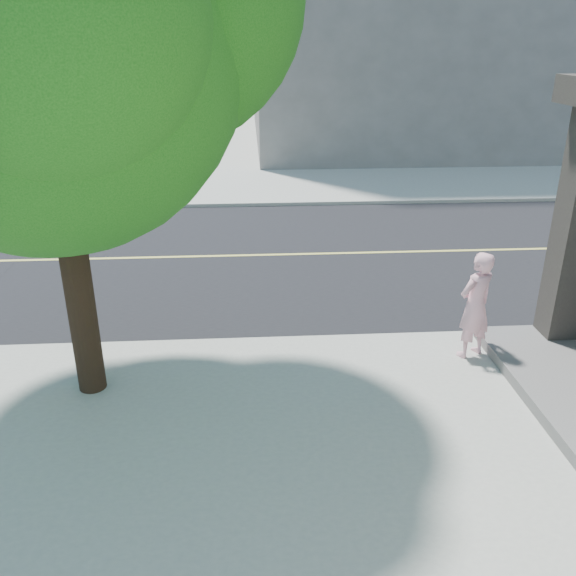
{
  "coord_description": "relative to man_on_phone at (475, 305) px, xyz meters",
  "views": [
    {
      "loc": [
        4.58,
        -9.14,
        4.93
      ],
      "look_at": [
        5.14,
        -0.62,
        1.3
      ],
      "focal_mm": 36.99,
      "sensor_mm": 36.0,
      "label": 1
    }
  ],
  "objects": [
    {
      "name": "man_on_phone",
      "position": [
        0.0,
        0.0,
        0.0
      ],
      "size": [
        0.77,
        0.67,
        1.77
      ],
      "primitive_type": "imported",
      "rotation": [
        0.0,
        0.0,
        3.62
      ],
      "color": "#F3ADBA",
      "rests_on": "sidewalk_se"
    },
    {
      "name": "road_ew",
      "position": [
        -8.1,
        5.32,
        -1.0
      ],
      "size": [
        140.0,
        9.0,
        0.01
      ],
      "primitive_type": "cube",
      "color": "black",
      "rests_on": "ground"
    },
    {
      "name": "street_tree",
      "position": [
        -5.78,
        -0.58,
        4.29
      ],
      "size": [
        6.04,
        5.49,
        8.01
      ],
      "rotation": [
        0.0,
        0.0,
        -0.24
      ],
      "color": "black",
      "rests_on": "sidewalk_se"
    },
    {
      "name": "sidewalk_ne",
      "position": [
        5.4,
        22.32,
        -0.95
      ],
      "size": [
        29.0,
        25.0,
        0.12
      ],
      "primitive_type": "cube",
      "color": "#A5A598",
      "rests_on": "ground"
    }
  ]
}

